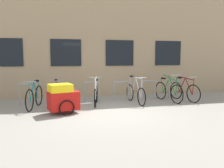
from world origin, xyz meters
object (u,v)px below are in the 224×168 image
Objects in this scene: bicycle_maroon at (184,91)px; bicycle_purple at (57,95)px; bicycle_teal at (34,97)px; bike_trailer at (63,98)px; bicycle_green at (168,91)px; bicycle_white at (96,95)px; bicycle_silver at (135,93)px.

bicycle_purple is at bearing 178.54° from bicycle_maroon.
bicycle_teal reaches higher than bike_trailer.
bicycle_teal reaches higher than bicycle_purple.
bicycle_white is (-2.93, -0.01, -0.02)m from bicycle_green.
bicycle_white is at bearing -179.82° from bicycle_green.
bicycle_purple is at bearing 176.63° from bicycle_silver.
bike_trailer is at bearing -81.16° from bicycle_purple.
bike_trailer is (0.19, -1.22, 0.11)m from bicycle_purple.
bicycle_purple is (-1.42, 0.12, -0.00)m from bicycle_white.
bicycle_green is at bearing 1.29° from bicycle_teal.
bicycle_teal is 1.37m from bike_trailer.
bicycle_purple is (-2.94, 0.17, -0.01)m from bicycle_silver.
bicycle_teal is 0.78m from bicycle_purple.
bicycle_white reaches higher than bike_trailer.
bicycle_silver reaches higher than bicycle_teal.
bicycle_purple is (0.75, 0.22, -0.02)m from bicycle_teal.
bicycle_maroon is at bearing 12.71° from bike_trailer.
bicycle_white reaches higher than bicycle_teal.
bicycle_purple is at bearing 175.21° from bicycle_white.
bicycle_silver reaches higher than bicycle_maroon.
bicycle_green is 1.09× the size of bicycle_white.
bicycle_silver reaches higher than bike_trailer.
bicycle_white is 0.95× the size of bicycle_purple.
bicycle_green is 1.03× the size of bicycle_purple.
bicycle_teal is at bearing -177.21° from bicycle_white.
bicycle_silver is 1.19× the size of bike_trailer.
bicycle_purple is 1.24m from bike_trailer.
bicycle_white is at bearing 2.79° from bicycle_teal.
bicycle_silver is 3.68m from bicycle_teal.
bicycle_purple is (-4.34, 0.11, -0.03)m from bicycle_green.
bicycle_silver is 1.41m from bicycle_green.
bicycle_silver is 1.06× the size of bicycle_teal.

